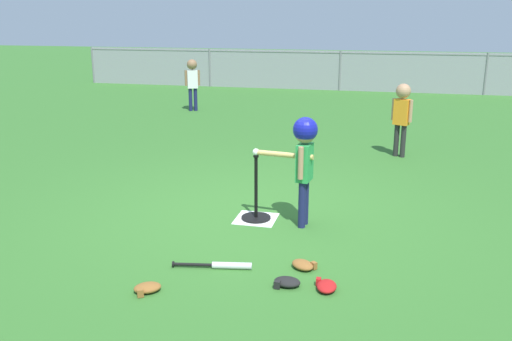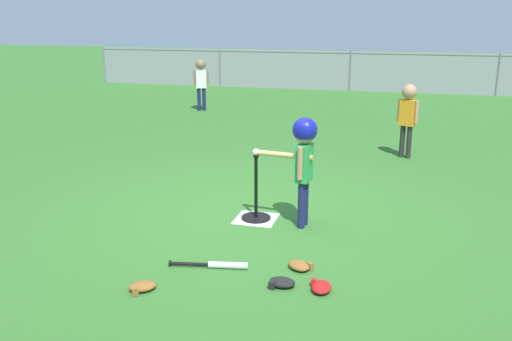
# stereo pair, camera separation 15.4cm
# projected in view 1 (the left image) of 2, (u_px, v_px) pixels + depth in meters

# --- Properties ---
(ground_plane) EXTENTS (60.00, 60.00, 0.00)m
(ground_plane) POSITION_uv_depth(u_px,v_px,m) (250.00, 213.00, 6.14)
(ground_plane) COLOR #336B28
(home_plate) EXTENTS (0.44, 0.44, 0.01)m
(home_plate) POSITION_uv_depth(u_px,v_px,m) (256.00, 218.00, 5.97)
(home_plate) COLOR white
(home_plate) RESTS_ON ground_plane
(batting_tee) EXTENTS (0.32, 0.32, 0.72)m
(batting_tee) POSITION_uv_depth(u_px,v_px,m) (256.00, 209.00, 5.94)
(batting_tee) COLOR black
(batting_tee) RESTS_ON ground_plane
(baseball_on_tee) EXTENTS (0.07, 0.07, 0.07)m
(baseball_on_tee) POSITION_uv_depth(u_px,v_px,m) (256.00, 152.00, 5.76)
(baseball_on_tee) COLOR white
(baseball_on_tee) RESTS_ON batting_tee
(batter_child) EXTENTS (0.64, 0.33, 1.16)m
(batter_child) POSITION_uv_depth(u_px,v_px,m) (304.00, 149.00, 5.56)
(batter_child) COLOR #191E4C
(batter_child) RESTS_ON ground_plane
(fielder_deep_right) EXTENTS (0.32, 0.23, 1.18)m
(fielder_deep_right) POSITION_uv_depth(u_px,v_px,m) (192.00, 78.00, 12.50)
(fielder_deep_right) COLOR #191E4C
(fielder_deep_right) RESTS_ON ground_plane
(fielder_deep_center) EXTENTS (0.31, 0.23, 1.14)m
(fielder_deep_center) POSITION_uv_depth(u_px,v_px,m) (402.00, 110.00, 8.40)
(fielder_deep_center) COLOR #262626
(fielder_deep_center) RESTS_ON ground_plane
(spare_bat_silver) EXTENTS (0.70, 0.18, 0.06)m
(spare_bat_silver) POSITION_uv_depth(u_px,v_px,m) (224.00, 265.00, 4.79)
(spare_bat_silver) COLOR silver
(spare_bat_silver) RESTS_ON ground_plane
(glove_by_plate) EXTENTS (0.27, 0.25, 0.07)m
(glove_by_plate) POSITION_uv_depth(u_px,v_px,m) (147.00, 288.00, 4.39)
(glove_by_plate) COLOR brown
(glove_by_plate) RESTS_ON ground_plane
(glove_near_bats) EXTENTS (0.27, 0.27, 0.07)m
(glove_near_bats) POSITION_uv_depth(u_px,v_px,m) (303.00, 265.00, 4.79)
(glove_near_bats) COLOR brown
(glove_near_bats) RESTS_ON ground_plane
(glove_tossed_aside) EXTENTS (0.18, 0.23, 0.07)m
(glove_tossed_aside) POSITION_uv_depth(u_px,v_px,m) (326.00, 286.00, 4.42)
(glove_tossed_aside) COLOR #B21919
(glove_tossed_aside) RESTS_ON ground_plane
(glove_outfield_drop) EXTENTS (0.23, 0.18, 0.07)m
(glove_outfield_drop) POSITION_uv_depth(u_px,v_px,m) (287.00, 282.00, 4.48)
(glove_outfield_drop) COLOR black
(glove_outfield_drop) RESTS_ON ground_plane
(outfield_fence) EXTENTS (16.06, 0.06, 1.15)m
(outfield_fence) POSITION_uv_depth(u_px,v_px,m) (340.00, 69.00, 15.95)
(outfield_fence) COLOR slate
(outfield_fence) RESTS_ON ground_plane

